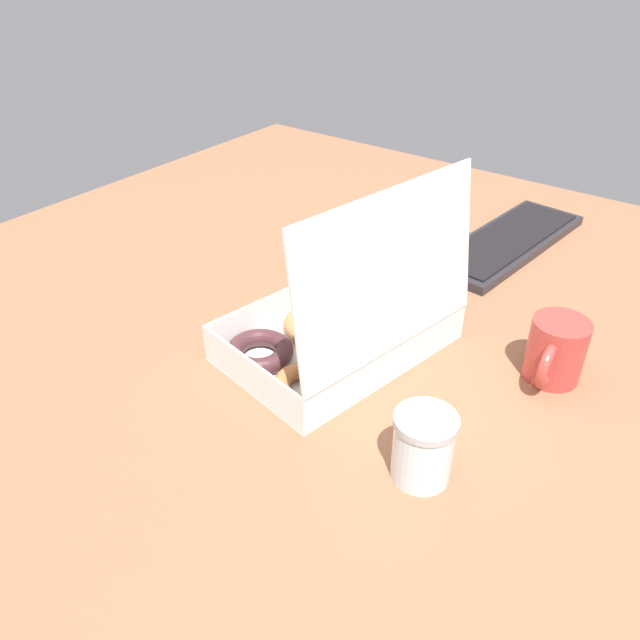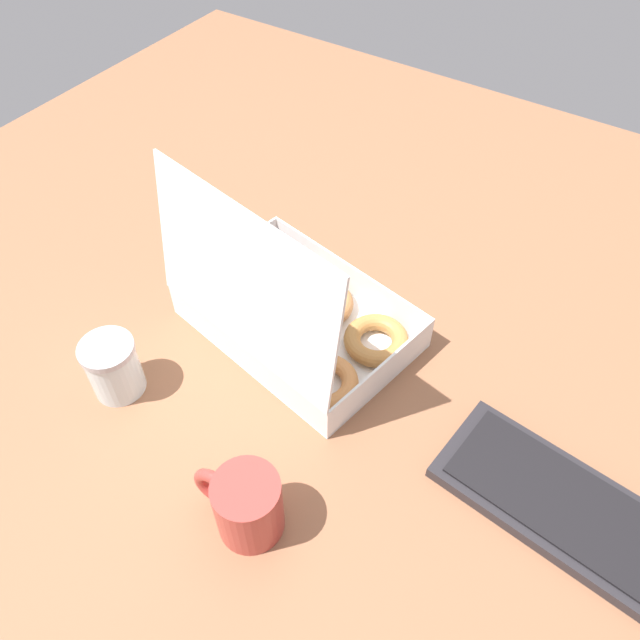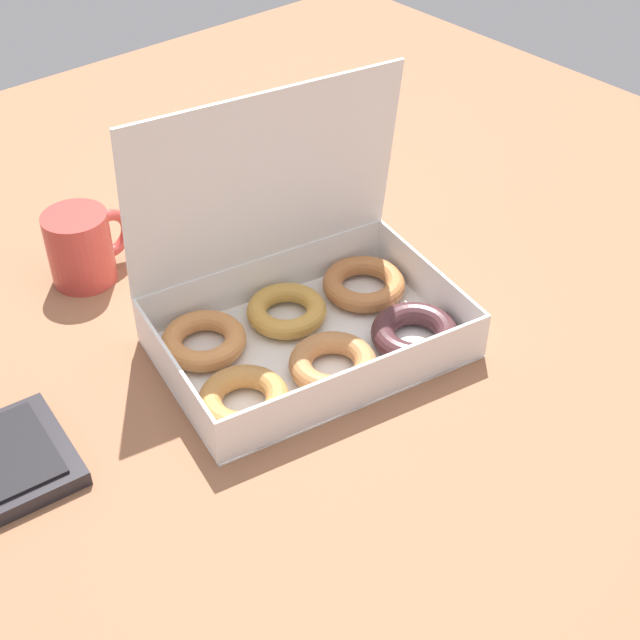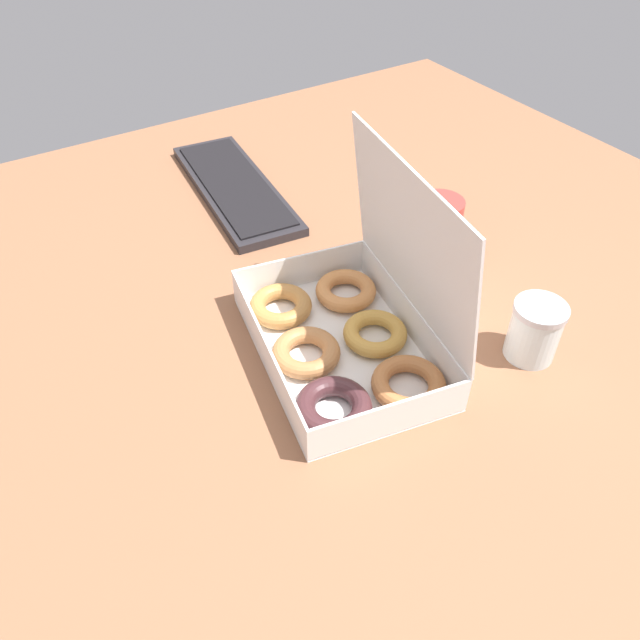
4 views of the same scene
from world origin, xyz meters
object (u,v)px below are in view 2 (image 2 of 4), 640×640
(keyboard, at_px, (603,532))
(coffee_mug, at_px, (246,504))
(glass_jar, at_px, (113,367))
(donut_box, at_px, (292,316))

(keyboard, xyz_separation_m, coffee_mug, (0.38, 0.23, 0.04))
(glass_jar, bearing_deg, donut_box, -123.51)
(keyboard, distance_m, glass_jar, 0.69)
(donut_box, bearing_deg, keyboard, 172.75)
(coffee_mug, bearing_deg, glass_jar, -12.17)
(donut_box, xyz_separation_m, glass_jar, (0.15, 0.23, 0.01))
(keyboard, bearing_deg, coffee_mug, 30.82)
(keyboard, height_order, coffee_mug, coffee_mug)
(donut_box, height_order, coffee_mug, donut_box)
(coffee_mug, xyz_separation_m, glass_jar, (0.29, -0.06, -0.00))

